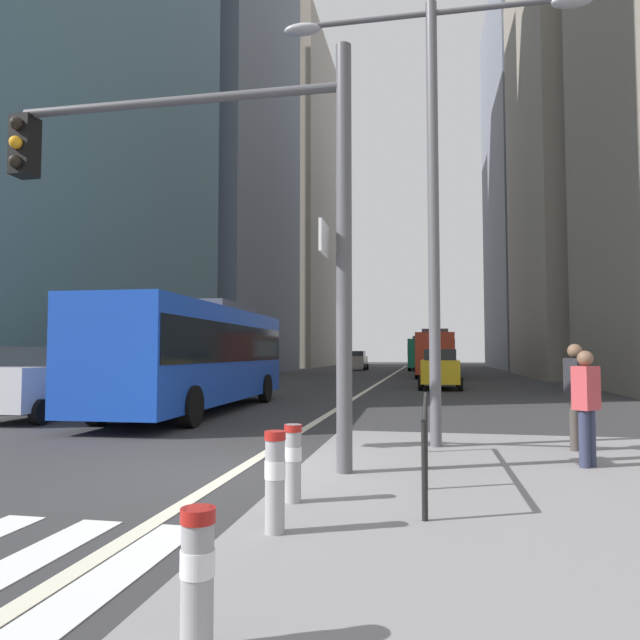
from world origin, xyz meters
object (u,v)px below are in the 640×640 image
Objects in this scene: city_bus_red_distant at (423,352)px; car_oncoming_mid at (357,360)px; street_lamp_post at (433,157)px; bollard_front at (197,571)px; car_receding_near at (440,369)px; bollard_right at (293,459)px; bollard_left at (275,476)px; traffic_signal_gantry at (225,195)px; pedestrian_walking at (586,402)px; city_bus_blue_oncoming at (198,351)px; pedestrian_waiting at (576,391)px; city_bus_red_receding at (436,352)px; sedan_white_oncoming at (45,382)px.

city_bus_red_distant is 7.20m from car_oncoming_mid.
car_oncoming_mid is 0.50× the size of street_lamp_post.
city_bus_red_distant is 14.88× the size of bollard_front.
street_lamp_post is at bearing -91.39° from car_receding_near.
car_oncoming_mid and car_receding_near have the same top height.
bollard_left is at bearing -85.39° from bollard_right.
traffic_signal_gantry is 4.60m from bollard_left.
pedestrian_walking is (9.30, -48.91, 0.08)m from car_oncoming_mid.
city_bus_blue_oncoming is at bearing 112.72° from bollard_front.
pedestrian_waiting is (9.31, -6.12, -0.69)m from city_bus_blue_oncoming.
city_bus_red_receding is 2.72× the size of car_receding_near.
traffic_signal_gantry is at bearing -95.60° from city_bus_red_receding.
city_bus_red_distant reaches higher than bollard_right.
street_lamp_post is (6.99, -6.16, 3.45)m from city_bus_blue_oncoming.
city_bus_blue_oncoming is 12.63m from bollard_left.
traffic_signal_gantry is at bearing 108.77° from bollard_front.
bollard_left is (5.48, -11.31, -1.18)m from city_bus_blue_oncoming.
bollard_front is 6.81m from pedestrian_walking.
bollard_left is (-1.51, -5.15, -4.62)m from street_lamp_post.
pedestrian_waiting is at bearing -33.30° from city_bus_blue_oncoming.
pedestrian_waiting is (2.91, -50.20, -0.69)m from city_bus_red_distant.
city_bus_red_receding is at bearing 74.44° from city_bus_blue_oncoming.
bollard_left is 5.22m from pedestrian_walking.
city_bus_blue_oncoming reaches higher than pedestrian_walking.
pedestrian_walking is (3.71, 2.66, 0.45)m from bollard_right.
bollard_left is (5.68, -52.65, -0.33)m from car_oncoming_mid.
street_lamp_post is at bearing 68.65° from bollard_right.
street_lamp_post is at bearing -20.06° from sedan_white_oncoming.
car_oncoming_mid is 5.17× the size of bollard_front.
city_bus_red_distant is at bearing 90.68° from street_lamp_post.
bollard_front is at bearing -86.12° from bollard_right.
city_bus_red_distant is 52.80m from traffic_signal_gantry.
pedestrian_waiting is at bearing -78.67° from car_oncoming_mid.
car_oncoming_mid reaches higher than bollard_right.
car_oncoming_mid is at bearing 98.60° from street_lamp_post.
pedestrian_walking is at bearing 59.09° from bollard_front.
traffic_signal_gantry reaches higher than city_bus_red_receding.
bollard_right is at bearing -62.19° from city_bus_blue_oncoming.
bollard_left is (-0.91, -55.40, -1.18)m from city_bus_red_distant.
city_bus_red_distant reaches higher than pedestrian_waiting.
pedestrian_waiting is at bearing -84.26° from car_receding_near.
street_lamp_post is at bearing -90.81° from city_bus_red_receding.
city_bus_blue_oncoming is 14.52m from car_receding_near.
pedestrian_walking is (9.10, -7.58, -0.77)m from city_bus_blue_oncoming.
sedan_white_oncoming is 4.76× the size of bollard_left.
car_oncoming_mid reaches higher than pedestrian_waiting.
bollard_right is (-2.05, -22.68, -0.37)m from car_receding_near.
sedan_white_oncoming is 2.45× the size of pedestrian_waiting.
city_bus_red_distant is 1.45× the size of street_lamp_post.
street_lamp_post is (-0.46, -32.93, 3.45)m from city_bus_red_receding.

